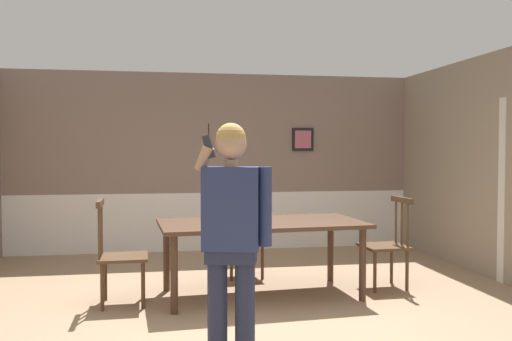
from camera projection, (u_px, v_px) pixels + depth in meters
The scene contains 7 objects.
ground_plane at pixel (251, 318), 4.93m from camera, with size 7.58×7.58×0.00m, color #9E7F60.
room_back_partition at pixel (215, 165), 8.28m from camera, with size 6.14×0.17×2.65m.
dining_table at pixel (261, 229), 5.67m from camera, with size 2.14×1.21×0.77m.
chair_near_window at pixel (242, 238), 6.57m from camera, with size 0.52×0.52×0.94m.
chair_by_doorway at pixel (387, 244), 6.02m from camera, with size 0.48×0.48×0.99m.
chair_at_table_head at pixel (119, 254), 5.34m from camera, with size 0.48×0.48×1.03m.
person_figure at pixel (232, 227), 3.81m from camera, with size 0.54×0.30×1.70m.
Camera 1 is at (-0.78, -4.82, 1.51)m, focal length 38.55 mm.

